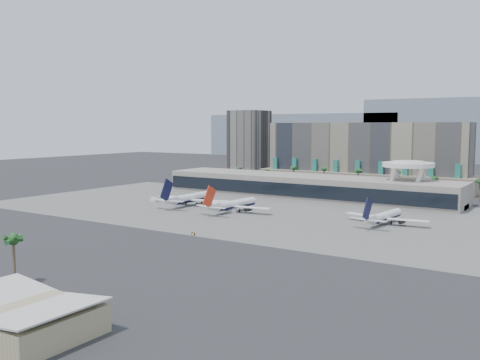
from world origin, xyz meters
The scene contains 16 objects.
ground centered at (0.00, 0.00, 0.00)m, with size 900.00×900.00×0.00m, color #232326.
apron_pad centered at (0.00, 55.00, 0.03)m, with size 260.00×130.00×0.06m, color #5B5B59.
mountain_ridge centered at (27.88, 470.00, 29.89)m, with size 680.00×60.00×70.00m.
hotel centered at (10.00, 174.41, 16.81)m, with size 140.00×30.00×42.00m.
office_tower centered at (-95.00, 200.00, 22.94)m, with size 30.00×30.00×52.00m.
terminal centered at (0.00, 109.84, 6.52)m, with size 170.00×32.50×14.50m.
saucer_structure centered at (55.00, 116.00, 18.45)m, with size 26.00×26.00×21.89m.
palm_row centered at (7.00, 145.00, 10.50)m, with size 157.80×2.80×13.10m.
hangar_right centered at (42.00, -100.00, 2.95)m, with size 30.55×20.60×6.89m.
airliner_left centered at (-34.12, 48.41, 3.83)m, with size 42.72×43.99×15.18m.
airliner_centre centered at (-4.80, 43.90, 3.48)m, with size 38.72×40.01×13.82m.
airliner_right centered at (64.21, 51.32, 3.21)m, with size 35.69×36.89×12.74m.
service_vehicle_a centered at (-59.04, 48.97, 1.09)m, with size 4.48×2.19×2.19m, color silver.
service_vehicle_b centered at (-3.69, 41.34, 0.94)m, with size 3.65×2.08×1.87m, color white.
taxiway_sign centered at (13.13, -9.03, 0.47)m, with size 2.09×0.94×0.96m.
near_palm_b centered at (12.81, -81.19, 9.88)m, with size 6.00×6.00×12.73m.
Camera 1 is at (133.11, -160.17, 39.83)m, focal length 40.00 mm.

